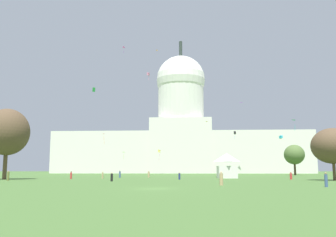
{
  "coord_description": "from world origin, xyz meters",
  "views": [
    {
      "loc": [
        3.77,
        -38.82,
        1.95
      ],
      "look_at": [
        -4.69,
        95.62,
        20.62
      ],
      "focal_mm": 39.52,
      "sensor_mm": 36.0,
      "label": 1
    }
  ],
  "objects_px": {
    "person_denim_front_right": "(326,180)",
    "person_red_edge_east": "(291,176)",
    "person_denim_mid_left": "(120,174)",
    "kite_orange_high": "(156,51)",
    "person_tan_deep_crowd": "(221,179)",
    "person_tan_back_center": "(149,175)",
    "kite_lime_low": "(124,153)",
    "kite_cyan_low": "(281,137)",
    "person_tan_edge_west": "(103,175)",
    "person_black_back_left": "(112,177)",
    "kite_pink_mid": "(148,74)",
    "kite_magenta_high": "(123,49)",
    "kite_red_low": "(105,135)",
    "kite_yellow_low": "(159,151)",
    "person_navy_near_tree_east": "(179,176)",
    "tree_east_mid": "(333,146)",
    "kite_violet_mid": "(241,104)",
    "event_tent": "(227,166)",
    "kite_black_mid": "(235,133)",
    "tree_west_near": "(7,132)",
    "tree_east_near": "(294,155)",
    "person_olive_near_tree_west": "(8,176)",
    "capitol_building": "(181,135)",
    "kite_turquoise_low": "(295,121)",
    "person_red_front_center": "(71,175)",
    "kite_gold_mid": "(206,122)",
    "kite_green_mid": "(94,90)"
  },
  "relations": [
    {
      "from": "kite_red_low",
      "to": "kite_yellow_low",
      "type": "xyz_separation_m",
      "value": [
        26.61,
        -23.78,
        -8.4
      ]
    },
    {
      "from": "kite_lime_low",
      "to": "kite_violet_mid",
      "type": "xyz_separation_m",
      "value": [
        57.15,
        -5.18,
        23.12
      ]
    },
    {
      "from": "person_tan_deep_crowd",
      "to": "kite_lime_low",
      "type": "xyz_separation_m",
      "value": [
        -36.78,
        133.34,
        9.25
      ]
    },
    {
      "from": "tree_west_near",
      "to": "person_tan_back_center",
      "type": "xyz_separation_m",
      "value": [
        26.74,
        20.25,
        -8.8
      ]
    },
    {
      "from": "capitol_building",
      "to": "kite_turquoise_low",
      "type": "height_order",
      "value": "capitol_building"
    },
    {
      "from": "kite_red_low",
      "to": "person_red_edge_east",
      "type": "bearing_deg",
      "value": -130.22
    },
    {
      "from": "tree_west_near",
      "to": "person_denim_mid_left",
      "type": "xyz_separation_m",
      "value": [
        20.06,
        17.09,
        -8.74
      ]
    },
    {
      "from": "kite_gold_mid",
      "to": "person_black_back_left",
      "type": "bearing_deg",
      "value": -32.22
    },
    {
      "from": "person_tan_deep_crowd",
      "to": "kite_magenta_high",
      "type": "bearing_deg",
      "value": 103.04
    },
    {
      "from": "kite_orange_high",
      "to": "kite_pink_mid",
      "type": "bearing_deg",
      "value": 23.91
    },
    {
      "from": "kite_magenta_high",
      "to": "kite_yellow_low",
      "type": "relative_size",
      "value": 0.53
    },
    {
      "from": "kite_magenta_high",
      "to": "kite_black_mid",
      "type": "bearing_deg",
      "value": 128.98
    },
    {
      "from": "person_denim_front_right",
      "to": "kite_red_low",
      "type": "distance_m",
      "value": 131.71
    },
    {
      "from": "person_black_back_left",
      "to": "kite_pink_mid",
      "type": "bearing_deg",
      "value": -39.59
    },
    {
      "from": "person_denim_mid_left",
      "to": "kite_red_low",
      "type": "relative_size",
      "value": 0.41
    },
    {
      "from": "person_tan_back_center",
      "to": "kite_pink_mid",
      "type": "xyz_separation_m",
      "value": [
        -3.5,
        26.98,
        32.94
      ]
    },
    {
      "from": "person_denim_front_right",
      "to": "kite_black_mid",
      "type": "height_order",
      "value": "kite_black_mid"
    },
    {
      "from": "kite_turquoise_low",
      "to": "kite_red_low",
      "type": "bearing_deg",
      "value": 77.56
    },
    {
      "from": "person_tan_back_center",
      "to": "person_tan_edge_west",
      "type": "relative_size",
      "value": 1.05
    },
    {
      "from": "event_tent",
      "to": "person_red_front_center",
      "type": "bearing_deg",
      "value": -170.91
    },
    {
      "from": "event_tent",
      "to": "kite_black_mid",
      "type": "distance_m",
      "value": 86.8
    },
    {
      "from": "person_olive_near_tree_west",
      "to": "kite_gold_mid",
      "type": "xyz_separation_m",
      "value": [
        37.78,
        72.23,
        18.66
      ]
    },
    {
      "from": "person_navy_near_tree_east",
      "to": "kite_lime_low",
      "type": "distance_m",
      "value": 111.14
    },
    {
      "from": "person_denim_mid_left",
      "to": "person_tan_edge_west",
      "type": "xyz_separation_m",
      "value": [
        -2.22,
        -8.33,
        -0.08
      ]
    },
    {
      "from": "person_denim_mid_left",
      "to": "kite_yellow_low",
      "type": "distance_m",
      "value": 50.0
    },
    {
      "from": "person_denim_front_right",
      "to": "person_red_edge_east",
      "type": "bearing_deg",
      "value": 143.87
    },
    {
      "from": "kite_lime_low",
      "to": "person_tan_back_center",
      "type": "bearing_deg",
      "value": -103.84
    },
    {
      "from": "person_black_back_left",
      "to": "person_tan_edge_west",
      "type": "relative_size",
      "value": 0.98
    },
    {
      "from": "kite_red_low",
      "to": "kite_gold_mid",
      "type": "bearing_deg",
      "value": -105.14
    },
    {
      "from": "kite_magenta_high",
      "to": "kite_orange_high",
      "type": "distance_m",
      "value": 18.61
    },
    {
      "from": "person_red_front_center",
      "to": "kite_orange_high",
      "type": "height_order",
      "value": "kite_orange_high"
    },
    {
      "from": "tree_east_mid",
      "to": "kite_orange_high",
      "type": "height_order",
      "value": "kite_orange_high"
    },
    {
      "from": "kite_lime_low",
      "to": "kite_cyan_low",
      "type": "bearing_deg",
      "value": -70.24
    },
    {
      "from": "tree_east_near",
      "to": "person_tan_edge_west",
      "type": "distance_m",
      "value": 80.02
    },
    {
      "from": "tree_west_near",
      "to": "kite_lime_low",
      "type": "relative_size",
      "value": 4.32
    },
    {
      "from": "person_tan_back_center",
      "to": "tree_east_near",
      "type": "bearing_deg",
      "value": 125.0
    },
    {
      "from": "person_black_back_left",
      "to": "person_olive_near_tree_west",
      "type": "height_order",
      "value": "person_olive_near_tree_west"
    },
    {
      "from": "person_olive_near_tree_west",
      "to": "kite_lime_low",
      "type": "xyz_separation_m",
      "value": [
        -0.71,
        116.36,
        9.22
      ]
    },
    {
      "from": "person_tan_deep_crowd",
      "to": "person_tan_back_center",
      "type": "distance_m",
      "value": 47.94
    },
    {
      "from": "person_tan_deep_crowd",
      "to": "kite_lime_low",
      "type": "relative_size",
      "value": 0.53
    },
    {
      "from": "person_olive_near_tree_west",
      "to": "kite_magenta_high",
      "type": "height_order",
      "value": "kite_magenta_high"
    },
    {
      "from": "kite_gold_mid",
      "to": "kite_magenta_high",
      "type": "bearing_deg",
      "value": -126.95
    },
    {
      "from": "person_denim_mid_left",
      "to": "kite_orange_high",
      "type": "bearing_deg",
      "value": 80.71
    },
    {
      "from": "kite_pink_mid",
      "to": "kite_lime_low",
      "type": "xyz_separation_m",
      "value": [
        -18.88,
        60.64,
        -23.63
      ]
    },
    {
      "from": "person_tan_deep_crowd",
      "to": "person_tan_back_center",
      "type": "xyz_separation_m",
      "value": [
        -14.4,
        45.73,
        -0.06
      ]
    },
    {
      "from": "person_tan_back_center",
      "to": "kite_red_low",
      "type": "xyz_separation_m",
      "value": [
        -27.97,
        69.69,
        16.46
      ]
    },
    {
      "from": "kite_lime_low",
      "to": "capitol_building",
      "type": "bearing_deg",
      "value": 8.91
    },
    {
      "from": "person_red_edge_east",
      "to": "kite_turquoise_low",
      "type": "distance_m",
      "value": 16.87
    },
    {
      "from": "event_tent",
      "to": "kite_green_mid",
      "type": "height_order",
      "value": "kite_green_mid"
    },
    {
      "from": "tree_east_mid",
      "to": "kite_violet_mid",
      "type": "distance_m",
      "value": 109.23
    }
  ]
}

